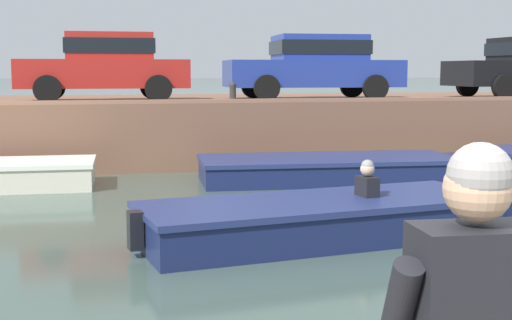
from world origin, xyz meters
TOP-DOWN VIEW (x-y plane):
  - ground_plane at (0.00, 6.44)m, footprint 400.00×400.00m
  - far_quay_wall at (0.00, 15.88)m, footprint 60.00×6.00m
  - far_wall_coping at (0.00, 13.00)m, footprint 60.00×0.24m
  - boat_moored_central_navy at (2.74, 11.06)m, footprint 6.08×2.27m
  - motorboat_passing at (1.06, 6.40)m, footprint 5.69×2.32m
  - car_left_inner_red at (-1.71, 14.52)m, footprint 3.80×1.92m
  - car_centre_blue at (3.28, 14.52)m, footprint 4.26×2.13m
  - mooring_bollard_mid at (0.98, 13.13)m, footprint 0.15×0.15m

SIDE VIEW (x-z plane):
  - ground_plane at x=0.00m, z-range 0.00..0.00m
  - boat_moored_central_navy at x=2.74m, z-range 0.00..0.47m
  - motorboat_passing at x=1.06m, z-range -0.24..0.77m
  - far_quay_wall at x=0.00m, z-range 0.00..1.47m
  - far_wall_coping at x=0.00m, z-range 1.47..1.55m
  - mooring_bollard_mid at x=0.98m, z-range 1.49..1.94m
  - car_left_inner_red at x=-1.71m, z-range 1.55..3.09m
  - car_centre_blue at x=3.28m, z-range 1.55..3.09m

